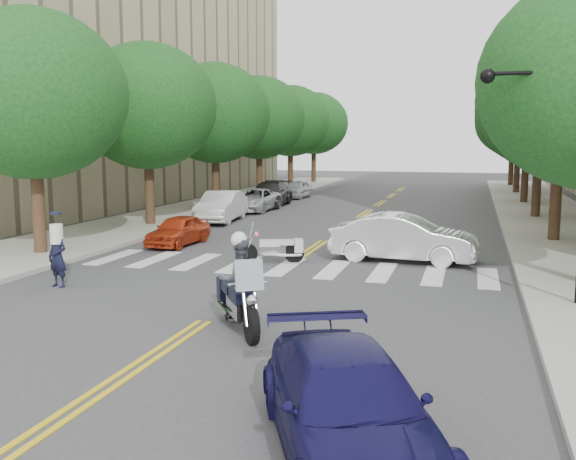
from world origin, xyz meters
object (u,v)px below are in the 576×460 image
at_px(motorcycle_parked, 277,248).
at_px(sedan_blue, 348,406).
at_px(officer_standing, 58,257).
at_px(convertible, 403,238).
at_px(motorcycle_police, 239,287).

bearing_deg(motorcycle_parked, sedan_blue, -178.66).
bearing_deg(officer_standing, convertible, 48.84).
bearing_deg(motorcycle_parked, motorcycle_police, 171.23).
bearing_deg(sedan_blue, convertible, 68.73).
relative_size(officer_standing, convertible, 0.35).
relative_size(motorcycle_parked, convertible, 0.44).
xyz_separation_m(officer_standing, sedan_blue, (9.50, -7.23, -0.17)).
relative_size(motorcycle_police, motorcycle_parked, 1.10).
bearing_deg(officer_standing, sedan_blue, -24.73).
distance_m(motorcycle_police, motorcycle_parked, 7.60).
height_order(convertible, sedan_blue, convertible).
bearing_deg(sedan_blue, officer_standing, 118.37).
bearing_deg(convertible, motorcycle_parked, 114.06).
relative_size(motorcycle_police, officer_standing, 1.38).
distance_m(motorcycle_parked, sedan_blue, 13.15).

